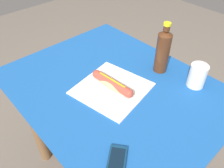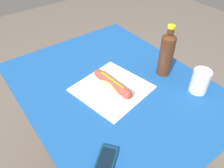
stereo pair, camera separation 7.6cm
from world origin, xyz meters
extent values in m
cylinder|color=brown|center=(-0.40, -0.29, 0.37)|extent=(0.07, 0.07, 0.73)
cylinder|color=brown|center=(0.40, -0.29, 0.37)|extent=(0.07, 0.07, 0.73)
cylinder|color=brown|center=(0.40, 0.29, 0.37)|extent=(0.07, 0.07, 0.73)
cube|color=brown|center=(0.00, 0.00, 0.75)|extent=(0.96, 0.74, 0.03)
cube|color=#19519E|center=(0.00, 0.00, 0.77)|extent=(1.02, 0.80, 0.00)
cube|color=white|center=(-0.01, 0.02, 0.77)|extent=(0.35, 0.35, 0.01)
ellipsoid|color=#E5BC75|center=(-0.01, 0.02, 0.80)|extent=(0.19, 0.06, 0.05)
cylinder|color=#B24233|center=(-0.01, 0.02, 0.80)|extent=(0.20, 0.06, 0.04)
sphere|color=#B24233|center=(0.09, 0.03, 0.80)|extent=(0.04, 0.04, 0.04)
sphere|color=#B24233|center=(-0.11, 0.01, 0.80)|extent=(0.04, 0.04, 0.04)
cube|color=yellow|center=(-0.01, 0.02, 0.82)|extent=(0.15, 0.02, 0.00)
cube|color=#0A2D4C|center=(-0.30, 0.27, 0.77)|extent=(0.14, 0.15, 0.01)
cube|color=black|center=(-0.30, 0.27, 0.78)|extent=(0.11, 0.12, 0.00)
cylinder|color=#4C2814|center=(-0.07, -0.26, 0.87)|extent=(0.07, 0.07, 0.20)
cone|color=#4C2814|center=(-0.07, -0.26, 0.98)|extent=(0.07, 0.07, 0.02)
cylinder|color=#4C2814|center=(-0.07, -0.26, 1.00)|extent=(0.03, 0.03, 0.03)
cylinder|color=yellow|center=(-0.07, -0.26, 1.02)|extent=(0.03, 0.03, 0.01)
cylinder|color=white|center=(-0.25, -0.29, 0.82)|extent=(0.08, 0.08, 0.11)
camera|label=1|loc=(-0.58, 0.54, 1.47)|focal=36.05mm
camera|label=2|loc=(-0.63, 0.48, 1.47)|focal=36.05mm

